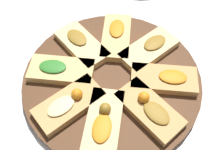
{
  "coord_description": "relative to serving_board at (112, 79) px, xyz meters",
  "views": [
    {
      "loc": [
        -0.25,
        -0.26,
        0.55
      ],
      "look_at": [
        0.0,
        0.0,
        0.03
      ],
      "focal_mm": 42.0,
      "sensor_mm": 36.0,
      "label": 1
    }
  ],
  "objects": [
    {
      "name": "focaccia_slice_2",
      "position": [
        0.08,
        -0.1,
        0.02
      ],
      "size": [
        0.16,
        0.17,
        0.03
      ],
      "color": "tan",
      "rests_on": "serving_board"
    },
    {
      "name": "focaccia_slice_1",
      "position": [
        -0.01,
        -0.12,
        0.02
      ],
      "size": [
        0.08,
        0.16,
        0.04
      ],
      "color": "tan",
      "rests_on": "serving_board"
    },
    {
      "name": "focaccia_slice_4",
      "position": [
        0.1,
        0.08,
        0.02
      ],
      "size": [
        0.17,
        0.16,
        0.03
      ],
      "color": "#DBB775",
      "rests_on": "serving_board"
    },
    {
      "name": "focaccia_slice_0",
      "position": [
        -0.1,
        -0.08,
        0.02
      ],
      "size": [
        0.17,
        0.15,
        0.04
      ],
      "color": "#E5C689",
      "rests_on": "serving_board"
    },
    {
      "name": "focaccia_slice_6",
      "position": [
        -0.08,
        0.1,
        0.02
      ],
      "size": [
        0.16,
        0.17,
        0.03
      ],
      "color": "#DBB775",
      "rests_on": "serving_board"
    },
    {
      "name": "focaccia_slice_5",
      "position": [
        0.01,
        0.13,
        0.02
      ],
      "size": [
        0.09,
        0.16,
        0.03
      ],
      "color": "#E5C689",
      "rests_on": "serving_board"
    },
    {
      "name": "serving_board",
      "position": [
        0.0,
        0.0,
        0.0
      ],
      "size": [
        0.44,
        0.44,
        0.02
      ],
      "primitive_type": "cylinder",
      "color": "#51331E",
      "rests_on": "ground_plane"
    },
    {
      "name": "focaccia_slice_3",
      "position": [
        0.13,
        -0.01,
        0.02
      ],
      "size": [
        0.16,
        0.08,
        0.03
      ],
      "color": "#E5C689",
      "rests_on": "serving_board"
    },
    {
      "name": "focaccia_slice_7",
      "position": [
        -0.12,
        0.01,
        0.02
      ],
      "size": [
        0.16,
        0.09,
        0.04
      ],
      "color": "tan",
      "rests_on": "serving_board"
    },
    {
      "name": "ground_plane",
      "position": [
        0.0,
        0.0,
        -0.01
      ],
      "size": [
        3.0,
        3.0,
        0.0
      ],
      "primitive_type": "plane",
      "color": "silver"
    }
  ]
}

